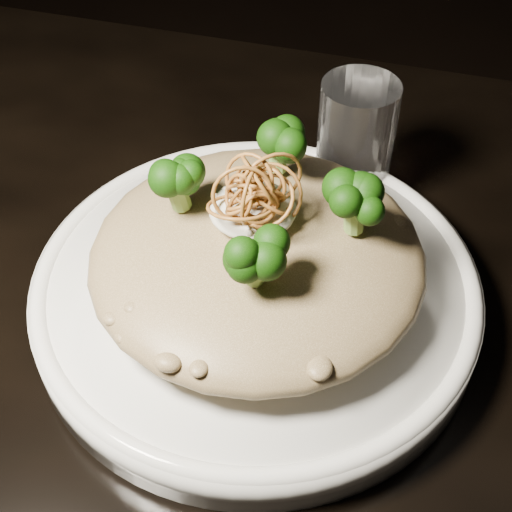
# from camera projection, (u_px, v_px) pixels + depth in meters

# --- Properties ---
(table) EXTENTS (1.10, 0.80, 0.75)m
(table) POSITION_uv_depth(u_px,v_px,m) (193.00, 378.00, 0.59)
(table) COLOR black
(table) RESTS_ON ground
(plate) EXTENTS (0.32, 0.32, 0.03)m
(plate) POSITION_uv_depth(u_px,v_px,m) (256.00, 292.00, 0.53)
(plate) COLOR white
(plate) RESTS_ON table
(risotto) EXTENTS (0.23, 0.23, 0.05)m
(risotto) POSITION_uv_depth(u_px,v_px,m) (257.00, 255.00, 0.49)
(risotto) COLOR brown
(risotto) RESTS_ON plate
(broccoli) EXTENTS (0.16, 0.16, 0.06)m
(broccoli) POSITION_uv_depth(u_px,v_px,m) (266.00, 190.00, 0.46)
(broccoli) COLOR black
(broccoli) RESTS_ON risotto
(cheese) EXTENTS (0.06, 0.06, 0.02)m
(cheese) POSITION_uv_depth(u_px,v_px,m) (253.00, 209.00, 0.48)
(cheese) COLOR white
(cheese) RESTS_ON risotto
(shallots) EXTENTS (0.07, 0.07, 0.04)m
(shallots) POSITION_uv_depth(u_px,v_px,m) (252.00, 181.00, 0.45)
(shallots) COLOR brown
(shallots) RESTS_ON cheese
(drinking_glass) EXTENTS (0.08, 0.08, 0.11)m
(drinking_glass) POSITION_uv_depth(u_px,v_px,m) (355.00, 144.00, 0.59)
(drinking_glass) COLOR white
(drinking_glass) RESTS_ON table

